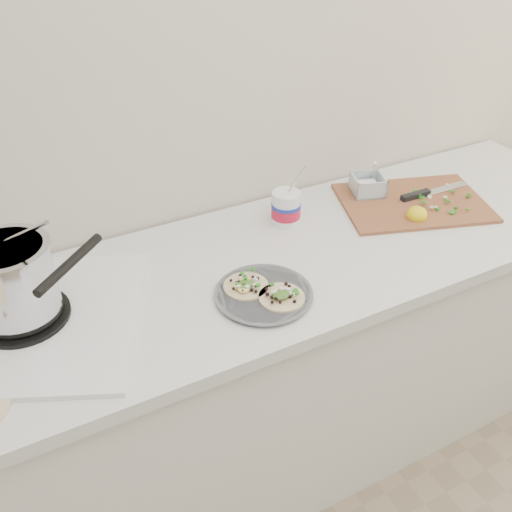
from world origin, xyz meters
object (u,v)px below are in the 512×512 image
taco_plate (264,292)px  tub (287,205)px  stove (17,294)px  cutboard (410,198)px

taco_plate → tub: tub is taller
tub → taco_plate: bearing=-129.5°
stove → taco_plate: size_ratio=2.79×
stove → cutboard: (1.25, 0.02, -0.07)m
tub → cutboard: tub is taller
tub → stove: bearing=-172.7°
taco_plate → cutboard: (0.67, 0.21, 0.00)m
stove → tub: (0.82, 0.11, -0.02)m
stove → tub: stove is taller
cutboard → stove: bearing=-160.5°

